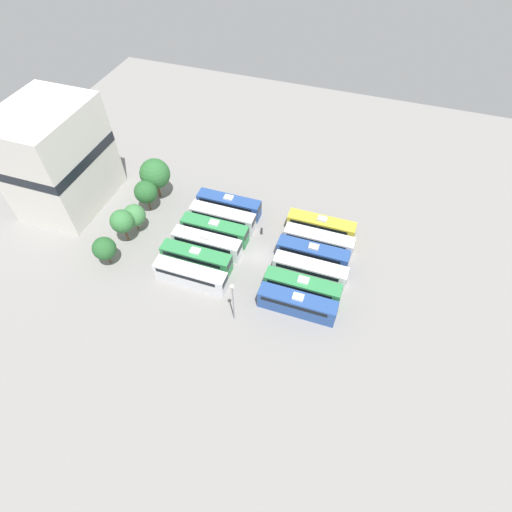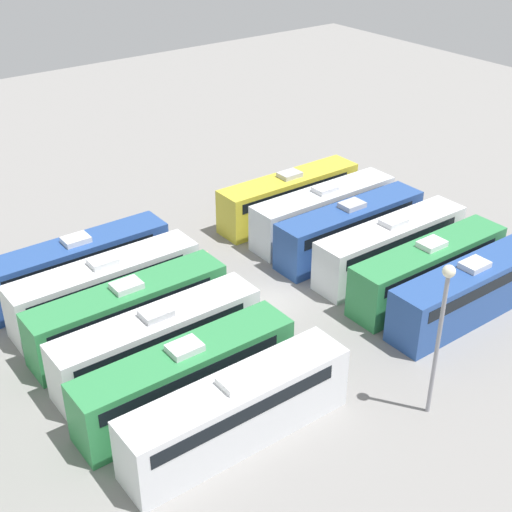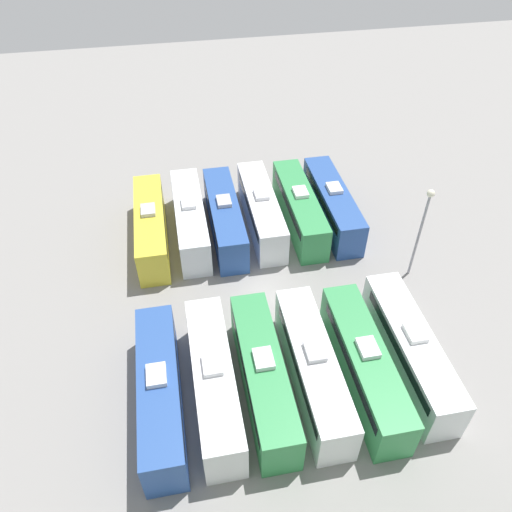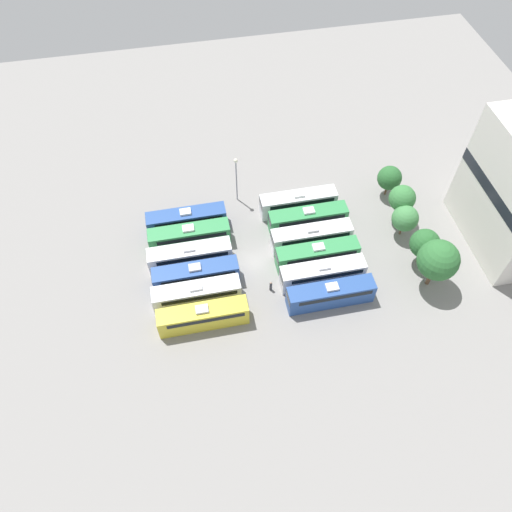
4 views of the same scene
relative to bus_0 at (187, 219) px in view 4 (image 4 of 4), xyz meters
name	(u,v)px [view 4 (image 4 of 4)]	position (x,y,z in m)	size (l,w,h in m)	color
ground_plane	(255,262)	(8.22, 8.50, -1.83)	(117.31, 117.31, 0.00)	gray
bus_0	(187,219)	(0.00, 0.00, 0.00)	(2.51, 11.52, 3.68)	#284C93
bus_1	(190,236)	(3.14, 0.04, 0.00)	(2.51, 11.52, 3.68)	#338C4C
bus_2	(190,255)	(6.61, -0.30, 0.00)	(2.51, 11.52, 3.68)	silver
bus_3	(196,275)	(10.00, 0.10, 0.00)	(2.51, 11.52, 3.68)	#284C93
bus_4	(197,294)	(13.05, -0.17, 0.00)	(2.51, 11.52, 3.68)	silver
bus_5	(203,316)	(16.50, 0.19, 0.00)	(2.51, 11.52, 3.68)	gold
bus_6	(298,202)	(-0.21, 16.84, 0.00)	(2.51, 11.52, 3.68)	silver
bus_7	(308,218)	(3.25, 17.42, 0.00)	(2.51, 11.52, 3.68)	#338C4C
bus_8	(312,236)	(6.62, 17.05, 0.00)	(2.51, 11.52, 3.68)	white
bus_9	(317,254)	(9.91, 17.00, 0.00)	(2.51, 11.52, 3.68)	#338C4C
bus_10	(323,273)	(13.09, 16.85, 0.00)	(2.51, 11.52, 3.68)	silver
bus_11	(331,294)	(16.49, 16.97, 0.00)	(2.51, 11.52, 3.68)	#284C93
worker_person	(271,286)	(13.16, 9.70, -1.00)	(0.36, 0.36, 1.77)	#333338
light_pole	(236,173)	(-4.23, 8.18, 3.77)	(0.60, 0.60, 8.32)	gray
tree_0	(389,178)	(-0.81, 31.13, 1.63)	(3.70, 3.70, 5.31)	brown
tree_1	(402,198)	(4.48, 30.83, 2.70)	(3.86, 3.86, 6.49)	brown
tree_2	(405,218)	(7.29, 30.45, 1.60)	(3.80, 3.80, 5.34)	brown
tree_3	(425,244)	(12.61, 31.01, 2.24)	(4.08, 4.08, 6.13)	brown
tree_4	(438,260)	(16.32, 30.93, 3.47)	(5.43, 5.43, 8.04)	brown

